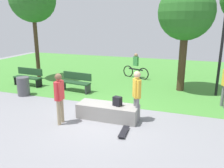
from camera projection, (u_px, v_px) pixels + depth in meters
The scene contains 13 objects.
ground_plane at pixel (103, 118), 8.16m from camera, with size 28.00×28.00×0.00m, color gray.
grass_lawn at pixel (146, 73), 15.12m from camera, with size 26.60×12.70×0.01m, color #478C38.
concrete_ledge at pixel (108, 111), 8.07m from camera, with size 2.14×0.76×0.52m, color gray.
backpack_on_ledge at pixel (117, 101), 7.86m from camera, with size 0.28×0.20×0.32m, color black.
skater_performing_trick at pixel (59, 95), 7.48m from camera, with size 0.23×0.43×1.72m.
skater_watching at pixel (137, 92), 7.67m from camera, with size 0.34×0.38×1.75m.
skateboard_by_ledge at pixel (124, 131), 7.03m from camera, with size 0.25×0.81×0.08m.
park_bench_near_path at pixel (76, 82), 11.18m from camera, with size 1.65×0.66×0.91m.
park_bench_by_oak at pixel (28, 77), 12.19m from camera, with size 1.63×0.58×0.91m.
tree_tall_oak at pixel (186, 13), 10.47m from camera, with size 2.57×2.57×5.01m.
lamp_post at pixel (223, 34), 9.89m from camera, with size 0.28×0.28×4.66m.
trash_bin at pixel (23, 86), 10.57m from camera, with size 0.55×0.55×0.85m, color #4C4C51.
cyclist_on_bicycle at pixel (136, 68), 13.76m from camera, with size 1.72×0.70×1.52m.
Camera 1 is at (2.78, -7.02, 3.33)m, focal length 36.92 mm.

